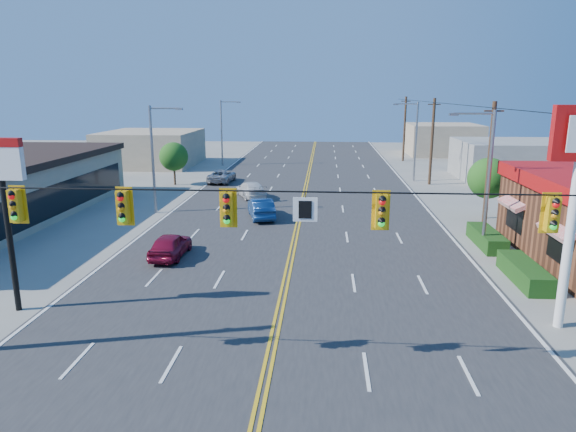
# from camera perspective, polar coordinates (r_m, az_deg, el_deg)

# --- Properties ---
(ground) EXTENTS (160.00, 160.00, 0.00)m
(ground) POSITION_cam_1_polar(r_m,az_deg,el_deg) (17.74, -2.27, -16.64)
(ground) COLOR gray
(ground) RESTS_ON ground
(road) EXTENTS (20.00, 120.00, 0.06)m
(road) POSITION_cam_1_polar(r_m,az_deg,el_deg) (36.38, 1.19, -0.57)
(road) COLOR #2D2D30
(road) RESTS_ON ground
(signal_span) EXTENTS (24.32, 0.34, 9.00)m
(signal_span) POSITION_cam_1_polar(r_m,az_deg,el_deg) (15.87, -2.86, -1.19)
(signal_span) COLOR #47301E
(signal_span) RESTS_ON ground
(pizza_hut_sign) EXTENTS (1.90, 0.30, 6.85)m
(pizza_hut_sign) POSITION_cam_1_polar(r_m,az_deg,el_deg) (23.38, -29.10, 2.65)
(pizza_hut_sign) COLOR black
(pizza_hut_sign) RESTS_ON ground
(streetlight_se) EXTENTS (2.55, 0.25, 8.00)m
(streetlight_se) POSITION_cam_1_polar(r_m,az_deg,el_deg) (30.91, 21.10, 4.47)
(streetlight_se) COLOR gray
(streetlight_se) RESTS_ON ground
(streetlight_ne) EXTENTS (2.55, 0.25, 8.00)m
(streetlight_ne) POSITION_cam_1_polar(r_m,az_deg,el_deg) (54.17, 13.84, 8.53)
(streetlight_ne) COLOR gray
(streetlight_ne) RESTS_ON ground
(streetlight_sw) EXTENTS (2.55, 0.25, 8.00)m
(streetlight_sw) POSITION_cam_1_polar(r_m,az_deg,el_deg) (39.54, -14.55, 6.75)
(streetlight_sw) COLOR gray
(streetlight_sw) RESTS_ON ground
(streetlight_nw) EXTENTS (2.55, 0.25, 8.00)m
(streetlight_nw) POSITION_cam_1_polar(r_m,az_deg,el_deg) (64.62, -7.22, 9.57)
(streetlight_nw) COLOR gray
(streetlight_nw) RESTS_ON ground
(utility_pole_near) EXTENTS (0.28, 0.28, 8.40)m
(utility_pole_near) POSITION_cam_1_polar(r_m,az_deg,el_deg) (35.15, 21.41, 4.92)
(utility_pole_near) COLOR #47301E
(utility_pole_near) RESTS_ON ground
(utility_pole_mid) EXTENTS (0.28, 0.28, 8.40)m
(utility_pole_mid) POSITION_cam_1_polar(r_m,az_deg,el_deg) (52.50, 15.70, 7.92)
(utility_pole_mid) COLOR #47301E
(utility_pole_mid) RESTS_ON ground
(utility_pole_far) EXTENTS (0.28, 0.28, 8.40)m
(utility_pole_far) POSITION_cam_1_polar(r_m,az_deg,el_deg) (70.17, 12.82, 9.39)
(utility_pole_far) COLOR #47301E
(utility_pole_far) RESTS_ON ground
(tree_kfc_rear) EXTENTS (2.94, 2.94, 4.41)m
(tree_kfc_rear) POSITION_cam_1_polar(r_m,az_deg,el_deg) (39.49, 21.38, 3.92)
(tree_kfc_rear) COLOR #47301E
(tree_kfc_rear) RESTS_ON ground
(tree_west) EXTENTS (2.80, 2.80, 4.20)m
(tree_west) POSITION_cam_1_polar(r_m,az_deg,el_deg) (51.76, -12.59, 6.46)
(tree_west) COLOR #47301E
(tree_west) RESTS_ON ground
(bld_east_mid) EXTENTS (12.00, 10.00, 4.00)m
(bld_east_mid) POSITION_cam_1_polar(r_m,az_deg,el_deg) (59.23, 24.17, 5.69)
(bld_east_mid) COLOR gray
(bld_east_mid) RESTS_ON ground
(bld_west_far) EXTENTS (11.00, 12.00, 4.20)m
(bld_west_far) POSITION_cam_1_polar(r_m,az_deg,el_deg) (67.22, -14.94, 7.30)
(bld_west_far) COLOR tan
(bld_west_far) RESTS_ON ground
(bld_east_far) EXTENTS (10.00, 10.00, 4.40)m
(bld_east_far) POSITION_cam_1_polar(r_m,az_deg,el_deg) (79.42, 16.79, 8.16)
(bld_east_far) COLOR tan
(bld_east_far) RESTS_ON ground
(car_magenta) EXTENTS (1.65, 3.99, 1.35)m
(car_magenta) POSITION_cam_1_polar(r_m,az_deg,el_deg) (29.04, -12.94, -3.27)
(car_magenta) COLOR maroon
(car_magenta) RESTS_ON ground
(car_blue) EXTENTS (2.59, 4.65, 1.45)m
(car_blue) POSITION_cam_1_polar(r_m,az_deg,el_deg) (37.11, -3.00, 0.80)
(car_blue) COLOR navy
(car_blue) RESTS_ON ground
(car_white) EXTENTS (3.59, 5.02, 1.35)m
(car_white) POSITION_cam_1_polar(r_m,az_deg,el_deg) (44.56, -4.17, 2.88)
(car_white) COLOR silver
(car_white) RESTS_ON ground
(car_silver) EXTENTS (2.37, 4.77, 1.30)m
(car_silver) POSITION_cam_1_polar(r_m,az_deg,el_deg) (52.32, -7.37, 4.37)
(car_silver) COLOR #A09FA4
(car_silver) RESTS_ON ground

